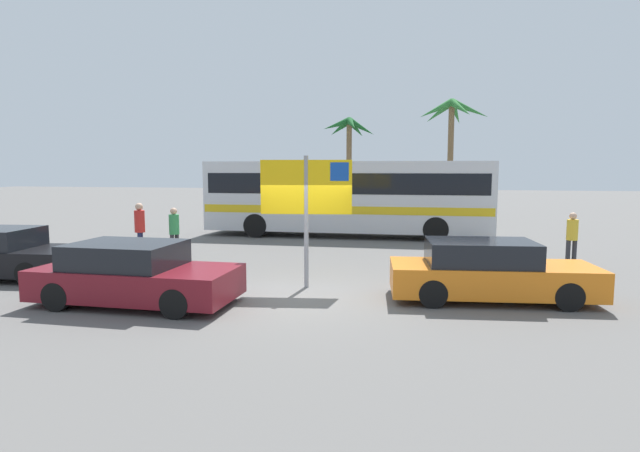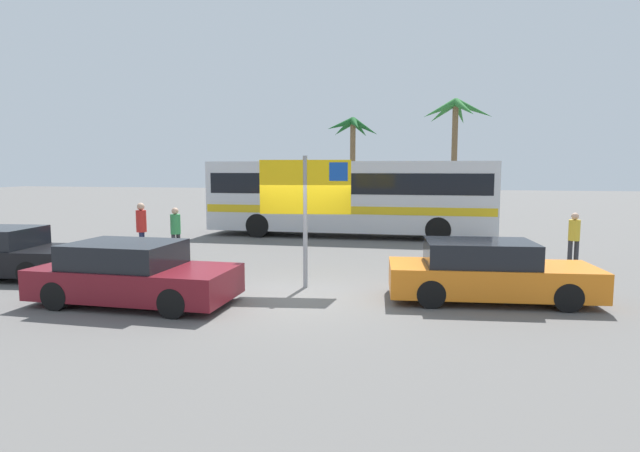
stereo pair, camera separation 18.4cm
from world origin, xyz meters
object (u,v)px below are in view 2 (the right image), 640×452
(ferry_sign, at_px, (307,192))
(car_orange, at_px, (488,272))
(pedestrian_crossing_lot, at_px, (574,235))
(car_maroon, at_px, (133,274))
(bus_front_coach, at_px, (349,195))
(pedestrian_by_bus, at_px, (176,229))
(pedestrian_near_sign, at_px, (141,226))

(ferry_sign, relative_size, car_orange, 0.71)
(car_orange, distance_m, pedestrian_crossing_lot, 5.52)
(car_orange, xyz_separation_m, car_maroon, (-7.50, -1.76, 0.00))
(car_maroon, bearing_deg, bus_front_coach, 77.20)
(pedestrian_crossing_lot, relative_size, pedestrian_by_bus, 0.97)
(bus_front_coach, xyz_separation_m, car_orange, (4.58, -10.08, -1.15))
(ferry_sign, relative_size, pedestrian_near_sign, 1.77)
(car_maroon, bearing_deg, pedestrian_crossing_lot, 32.66)
(ferry_sign, distance_m, car_maroon, 4.35)
(bus_front_coach, xyz_separation_m, ferry_sign, (0.42, -9.63, 0.54))
(car_orange, height_order, pedestrian_near_sign, pedestrian_near_sign)
(car_orange, bearing_deg, pedestrian_by_bus, 153.46)
(bus_front_coach, height_order, pedestrian_near_sign, bus_front_coach)
(bus_front_coach, bearing_deg, pedestrian_by_bus, -125.35)
(car_orange, relative_size, car_maroon, 1.06)
(car_maroon, distance_m, pedestrian_by_bus, 5.59)
(ferry_sign, height_order, car_maroon, ferry_sign)
(pedestrian_crossing_lot, relative_size, pedestrian_near_sign, 0.89)
(pedestrian_by_bus, bearing_deg, pedestrian_near_sign, -133.75)
(pedestrian_crossing_lot, bearing_deg, bus_front_coach, 50.09)
(car_orange, distance_m, pedestrian_near_sign, 10.75)
(car_maroon, relative_size, pedestrian_by_bus, 2.60)
(pedestrian_near_sign, bearing_deg, car_maroon, -79.23)
(pedestrian_near_sign, xyz_separation_m, pedestrian_by_bus, (1.02, 0.31, -0.11))
(pedestrian_near_sign, bearing_deg, bus_front_coach, 32.43)
(bus_front_coach, relative_size, ferry_sign, 3.73)
(bus_front_coach, height_order, pedestrian_by_bus, bus_front_coach)
(bus_front_coach, distance_m, pedestrian_by_bus, 8.06)
(ferry_sign, distance_m, pedestrian_crossing_lot, 8.37)
(bus_front_coach, xyz_separation_m, pedestrian_crossing_lot, (7.52, -5.42, -0.85))
(bus_front_coach, relative_size, pedestrian_near_sign, 6.60)
(car_orange, xyz_separation_m, pedestrian_by_bus, (-9.22, 3.54, 0.33))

